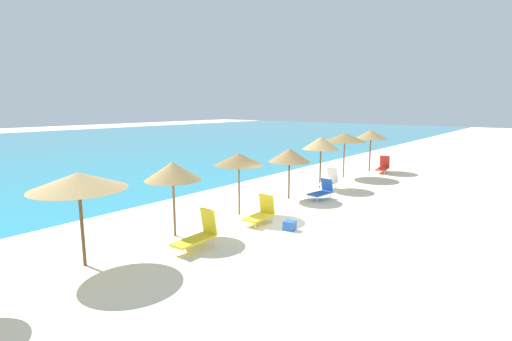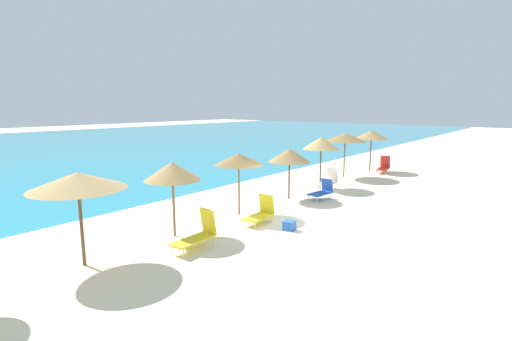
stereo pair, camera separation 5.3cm
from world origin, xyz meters
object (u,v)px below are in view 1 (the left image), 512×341
beach_umbrella_7 (345,137)px  beach_umbrella_8 (371,135)px  beach_umbrella_4 (239,159)px  lounge_chair_2 (199,234)px  lounge_chair_3 (322,191)px  beach_umbrella_2 (78,181)px  beach_umbrella_6 (321,143)px  lounge_chair_1 (261,213)px  lounge_chair_0 (329,180)px  beach_umbrella_3 (173,171)px  cooler_box (290,225)px  beach_umbrella_5 (289,155)px  lounge_chair_4 (383,166)px

beach_umbrella_7 → beach_umbrella_8: bearing=-6.6°
beach_umbrella_4 → beach_umbrella_7: size_ratio=0.92×
beach_umbrella_7 → lounge_chair_2: bearing=-172.6°
beach_umbrella_8 → lounge_chair_2: (-17.52, -1.47, -2.10)m
lounge_chair_3 → beach_umbrella_2: bearing=89.2°
beach_umbrella_2 → beach_umbrella_6: beach_umbrella_6 is taller
beach_umbrella_2 → beach_umbrella_8: (20.52, -0.10, 0.09)m
beach_umbrella_2 → lounge_chair_1: 6.84m
beach_umbrella_7 → beach_umbrella_8: 3.32m
lounge_chair_0 → beach_umbrella_3: bearing=87.1°
lounge_chair_0 → beach_umbrella_8: bearing=-84.4°
beach_umbrella_3 → cooler_box: 4.70m
beach_umbrella_5 → lounge_chair_4: bearing=-5.0°
beach_umbrella_5 → lounge_chair_0: (3.10, -0.57, -1.67)m
beach_umbrella_4 → beach_umbrella_6: size_ratio=0.91×
beach_umbrella_3 → beach_umbrella_6: (10.21, -0.06, 0.19)m
beach_umbrella_5 → lounge_chair_0: bearing=-10.4°
lounge_chair_1 → lounge_chair_4: 14.33m
beach_umbrella_3 → beach_umbrella_4: beach_umbrella_3 is taller
beach_umbrella_8 → lounge_chair_0: 7.41m
beach_umbrella_5 → lounge_chair_2: size_ratio=1.60×
beach_umbrella_7 → lounge_chair_1: beach_umbrella_7 is taller
beach_umbrella_6 → lounge_chair_0: size_ratio=2.13×
beach_umbrella_5 → lounge_chair_2: bearing=-168.9°
beach_umbrella_6 → beach_umbrella_8: beach_umbrella_8 is taller
beach_umbrella_2 → lounge_chair_2: beach_umbrella_2 is taller
beach_umbrella_3 → lounge_chair_4: (17.42, -0.97, -1.93)m
beach_umbrella_8 → cooler_box: (-14.18, -2.77, -2.40)m
beach_umbrella_2 → beach_umbrella_7: (17.22, 0.28, 0.09)m
lounge_chair_2 → lounge_chair_4: (17.67, 0.54, -0.07)m
beach_umbrella_2 → beach_umbrella_4: (6.68, -0.07, -0.12)m
beach_umbrella_2 → lounge_chair_4: beach_umbrella_2 is taller
lounge_chair_1 → lounge_chair_4: size_ratio=0.78×
beach_umbrella_5 → lounge_chair_2: beach_umbrella_5 is taller
beach_umbrella_2 → beach_umbrella_7: 17.23m
beach_umbrella_2 → beach_umbrella_4: bearing=-0.6°
lounge_chair_2 → beach_umbrella_7: bearing=-84.2°
beach_umbrella_3 → beach_umbrella_7: 13.98m
beach_umbrella_2 → beach_umbrella_8: beach_umbrella_8 is taller
lounge_chair_2 → beach_umbrella_3: bearing=-11.0°
beach_umbrella_7 → cooler_box: 11.59m
beach_umbrella_2 → lounge_chair_0: 13.60m
lounge_chair_0 → lounge_chair_3: bearing=110.5°
beach_umbrella_6 → beach_umbrella_7: bearing=6.1°
lounge_chair_4 → cooler_box: lounge_chair_4 is taller
beach_umbrella_8 → lounge_chair_0: beach_umbrella_8 is taller
beach_umbrella_3 → lounge_chair_3: beach_umbrella_3 is taller
beach_umbrella_2 → beach_umbrella_7: beach_umbrella_7 is taller
lounge_chair_1 → beach_umbrella_5: bearing=-73.0°
beach_umbrella_4 → lounge_chair_0: bearing=-5.3°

